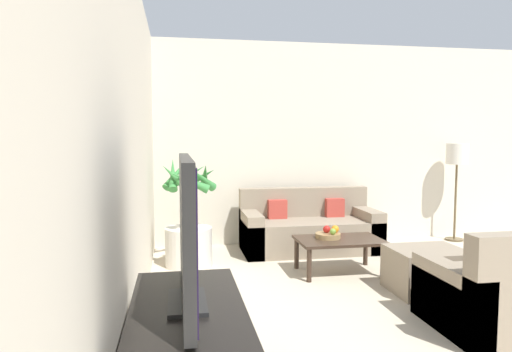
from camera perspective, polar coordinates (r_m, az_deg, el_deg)
name	(u,v)px	position (r m, az deg, el deg)	size (l,w,h in m)	color
wall_back	(398,143)	(6.78, 17.32, 3.91)	(8.38, 0.06, 2.70)	beige
wall_left	(123,152)	(2.89, -16.28, 2.93)	(0.06, 7.85, 2.70)	beige
television	(187,232)	(2.17, -8.62, -6.90)	(0.18, 1.01, 0.70)	black
potted_palm	(189,230)	(5.18, -8.40, -6.70)	(0.67, 0.67, 1.23)	beige
sofa_loveseat	(309,230)	(5.87, 6.65, -6.67)	(1.71, 0.76, 0.78)	gray
floor_lamp	(457,160)	(6.87, 23.83, 1.84)	(0.29, 0.29, 1.35)	brown
coffee_table	(339,243)	(4.95, 10.38, -8.28)	(0.89, 0.57, 0.37)	#38281E
fruit_bowl	(328,236)	(4.95, 8.98, -7.39)	(0.27, 0.27, 0.05)	#997A4C
apple_red	(327,229)	(4.95, 8.83, -6.58)	(0.08, 0.08, 0.08)	red
apple_green	(333,232)	(4.88, 9.59, -6.86)	(0.07, 0.07, 0.07)	olive
orange_fruit	(335,229)	(4.97, 9.86, -6.55)	(0.08, 0.08, 0.08)	orange
armchair	(491,296)	(3.90, 27.31, -13.23)	(0.79, 0.82, 0.80)	gray
ottoman	(427,270)	(4.61, 20.57, -10.98)	(0.66, 0.55, 0.41)	gray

